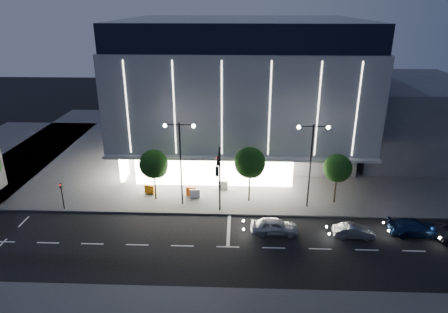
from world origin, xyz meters
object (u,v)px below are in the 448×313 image
tree_left (154,165)px  car_third (416,228)px  tree_right (338,170)px  barrier_a (149,190)px  street_lamp_east (311,154)px  car_lead (274,226)px  car_second (354,231)px  barrier_b (195,194)px  street_lamp_west (180,152)px  barrier_d (223,185)px  barrier_c (191,192)px  ped_signal_far (62,193)px  tree_mid (250,164)px  traffic_mast (219,172)px

tree_left → car_third: size_ratio=1.18×
tree_right → car_third: (6.08, -5.84, -3.18)m
barrier_a → tree_right: bearing=11.4°
tree_right → street_lamp_east: bearing=-161.4°
car_lead → tree_left: bearing=63.3°
tree_right → car_second: tree_right is taller
car_lead → barrier_b: bearing=51.0°
street_lamp_west → barrier_b: (1.17, 1.40, -5.31)m
tree_left → street_lamp_east: bearing=-3.7°
tree_left → barrier_d: tree_left is taller
street_lamp_west → car_lead: 11.77m
barrier_d → barrier_a: bearing=-167.0°
tree_left → car_second: bearing=-18.6°
barrier_a → barrier_b: 5.18m
car_third → car_lead: bearing=91.4°
barrier_a → street_lamp_east: bearing=7.4°
tree_left → barrier_c: (3.69, 0.87, -3.38)m
barrier_c → tree_left: bearing=-161.6°
ped_signal_far → tree_left: bearing=15.6°
street_lamp_east → car_third: size_ratio=1.86×
tree_left → barrier_b: size_ratio=5.20×
barrier_b → ped_signal_far: bearing=-167.9°
barrier_c → barrier_a: bearing=-178.8°
car_third → barrier_d: 19.86m
tree_left → car_lead: bearing=-26.8°
barrier_c → barrier_d: size_ratio=1.00×
tree_right → barrier_b: size_ratio=5.01×
street_lamp_west → tree_left: (-2.97, 1.02, -1.92)m
tree_left → tree_right: tree_left is taller
tree_left → car_second: size_ratio=1.55×
car_third → barrier_d: (-17.98, 8.43, -0.05)m
street_lamp_east → barrier_c: (-12.29, 1.89, -5.31)m
barrier_c → barrier_d: 3.83m
street_lamp_west → car_third: (22.11, -4.82, -5.25)m
tree_mid → barrier_a: (-10.97, 1.19, -3.68)m
car_lead → car_second: (7.13, -0.36, -0.13)m
barrier_b → barrier_c: same height
street_lamp_west → street_lamp_east: (13.00, 0.00, 0.00)m
tree_left → car_third: (25.08, -5.84, -3.33)m
traffic_mast → barrier_c: bearing=125.8°
car_lead → barrier_d: car_lead is taller
barrier_a → barrier_c: (4.66, -0.33, 0.00)m
barrier_c → ped_signal_far: bearing=-159.9°
barrier_c → street_lamp_west: bearing=-105.5°
tree_right → car_third: bearing=-43.8°
tree_mid → traffic_mast: bearing=-129.4°
street_lamp_west → tree_right: bearing=3.6°
ped_signal_far → barrier_a: ped_signal_far is taller
barrier_c → street_lamp_east: bearing=-3.6°
car_lead → traffic_mast: bearing=64.8°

